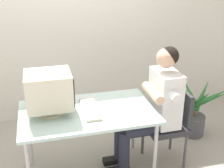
{
  "coord_description": "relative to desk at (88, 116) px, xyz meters",
  "views": [
    {
      "loc": [
        -0.41,
        -2.47,
        2.06
      ],
      "look_at": [
        0.24,
        0.0,
        0.98
      ],
      "focal_mm": 47.82,
      "sensor_mm": 36.0,
      "label": 1
    }
  ],
  "objects": [
    {
      "name": "keyboard",
      "position": [
        0.03,
        0.02,
        0.07
      ],
      "size": [
        0.15,
        0.48,
        0.03
      ],
      "color": "beige",
      "rests_on": "desk"
    },
    {
      "name": "wall_back",
      "position": [
        0.3,
        1.4,
        0.82
      ],
      "size": [
        8.0,
        0.1,
        3.0
      ],
      "primitive_type": "cube",
      "color": "silver",
      "rests_on": "ground_plane"
    },
    {
      "name": "potted_plant",
      "position": [
        1.4,
        0.42,
        -0.34
      ],
      "size": [
        0.8,
        0.77,
        0.75
      ],
      "color": "#4C4C51",
      "rests_on": "ground_plane"
    },
    {
      "name": "crt_monitor",
      "position": [
        -0.34,
        0.04,
        0.29
      ],
      "size": [
        0.42,
        0.35,
        0.4
      ],
      "color": "beige",
      "rests_on": "desk"
    },
    {
      "name": "office_chair",
      "position": [
        0.88,
        0.02,
        -0.2
      ],
      "size": [
        0.4,
        0.4,
        0.83
      ],
      "color": "#4C4C51",
      "rests_on": "ground_plane"
    },
    {
      "name": "desk",
      "position": [
        0.0,
        0.0,
        0.0
      ],
      "size": [
        1.27,
        0.76,
        0.73
      ],
      "color": "#B7B7BC",
      "rests_on": "ground_plane"
    },
    {
      "name": "person_seated",
      "position": [
        0.68,
        0.02,
        0.02
      ],
      "size": [
        0.74,
        0.58,
        1.3
      ],
      "color": "silver",
      "rests_on": "ground_plane"
    }
  ]
}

